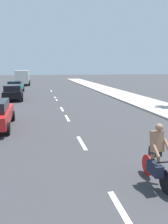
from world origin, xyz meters
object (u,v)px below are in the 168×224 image
parked_car_black (13,92)px  delivery_truck (22,77)px  cyclist (156,158)px  parked_car_teal (15,86)px

parked_car_black → delivery_truck: size_ratio=0.71×
cyclist → parked_car_black: (-5.86, 18.22, 0.01)m
parked_car_black → parked_car_teal: same height
parked_car_black → cyclist: bearing=-75.5°
parked_car_black → parked_car_teal: (-0.39, 6.86, 0.00)m
parked_car_black → parked_car_teal: size_ratio=1.00×
parked_car_black → parked_car_teal: bearing=90.0°
delivery_truck → cyclist: bearing=-81.7°
cyclist → delivery_truck: size_ratio=0.29×
cyclist → parked_car_teal: size_ratio=0.41×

